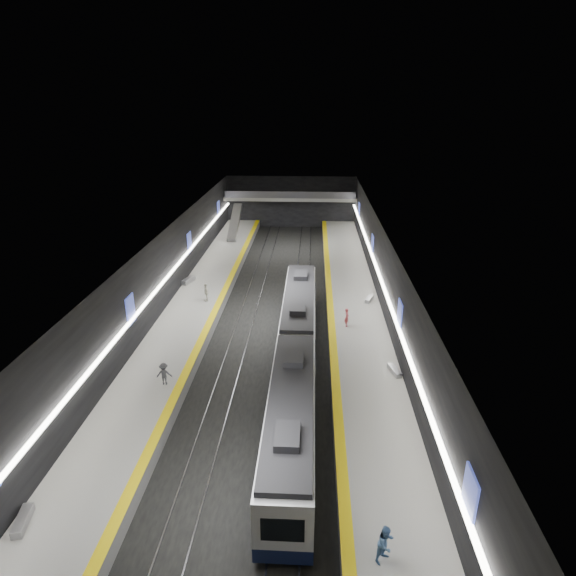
# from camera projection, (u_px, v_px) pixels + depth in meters

# --- Properties ---
(ground) EXTENTS (70.00, 70.00, 0.00)m
(ground) POSITION_uv_depth(u_px,v_px,m) (273.00, 321.00, 44.34)
(ground) COLOR black
(ground) RESTS_ON ground
(ceiling) EXTENTS (20.00, 70.00, 0.04)m
(ceiling) POSITION_uv_depth(u_px,v_px,m) (272.00, 237.00, 41.40)
(ceiling) COLOR beige
(ceiling) RESTS_ON wall_left
(wall_left) EXTENTS (0.04, 70.00, 8.00)m
(wall_left) POSITION_uv_depth(u_px,v_px,m) (162.00, 279.00, 43.36)
(wall_left) COLOR black
(wall_left) RESTS_ON ground
(wall_right) EXTENTS (0.04, 70.00, 8.00)m
(wall_right) POSITION_uv_depth(u_px,v_px,m) (385.00, 283.00, 42.38)
(wall_right) COLOR black
(wall_right) RESTS_ON ground
(wall_back) EXTENTS (20.00, 0.04, 8.00)m
(wall_back) POSITION_uv_depth(u_px,v_px,m) (291.00, 202.00, 75.37)
(wall_back) COLOR black
(wall_back) RESTS_ON ground
(platform_left) EXTENTS (5.00, 70.00, 1.00)m
(platform_left) POSITION_uv_depth(u_px,v_px,m) (192.00, 314.00, 44.52)
(platform_left) COLOR slate
(platform_left) RESTS_ON ground
(tile_surface_left) EXTENTS (5.00, 70.00, 0.02)m
(tile_surface_left) POSITION_uv_depth(u_px,v_px,m) (192.00, 309.00, 44.34)
(tile_surface_left) COLOR #A2A29D
(tile_surface_left) RESTS_ON platform_left
(tactile_strip_left) EXTENTS (0.60, 70.00, 0.02)m
(tactile_strip_left) POSITION_uv_depth(u_px,v_px,m) (215.00, 310.00, 44.22)
(tactile_strip_left) COLOR yellow
(tactile_strip_left) RESTS_ON platform_left
(platform_right) EXTENTS (5.00, 70.00, 1.00)m
(platform_right) POSITION_uv_depth(u_px,v_px,m) (355.00, 318.00, 43.78)
(platform_right) COLOR slate
(platform_right) RESTS_ON ground
(tile_surface_right) EXTENTS (5.00, 70.00, 0.02)m
(tile_surface_right) POSITION_uv_depth(u_px,v_px,m) (355.00, 313.00, 43.60)
(tile_surface_right) COLOR #A2A29D
(tile_surface_right) RESTS_ON platform_right
(tactile_strip_right) EXTENTS (0.60, 70.00, 0.02)m
(tactile_strip_right) POSITION_uv_depth(u_px,v_px,m) (331.00, 312.00, 43.70)
(tactile_strip_right) COLOR yellow
(tactile_strip_right) RESTS_ON platform_right
(rails) EXTENTS (6.52, 70.00, 0.12)m
(rails) POSITION_uv_depth(u_px,v_px,m) (273.00, 321.00, 44.31)
(rails) COLOR gray
(rails) RESTS_ON ground
(train) EXTENTS (2.69, 30.04, 3.60)m
(train) POSITION_uv_depth(u_px,v_px,m) (296.00, 355.00, 34.05)
(train) COLOR #10193D
(train) RESTS_ON ground
(ad_posters) EXTENTS (19.94, 53.50, 2.20)m
(ad_posters) POSITION_uv_depth(u_px,v_px,m) (273.00, 272.00, 43.61)
(ad_posters) COLOR #3C4AB5
(ad_posters) RESTS_ON wall_left
(cove_light_left) EXTENTS (0.25, 68.60, 0.12)m
(cove_light_left) POSITION_uv_depth(u_px,v_px,m) (164.00, 281.00, 43.42)
(cove_light_left) COLOR white
(cove_light_left) RESTS_ON wall_left
(cove_light_right) EXTENTS (0.25, 68.60, 0.12)m
(cove_light_right) POSITION_uv_depth(u_px,v_px,m) (383.00, 285.00, 42.46)
(cove_light_right) COLOR white
(cove_light_right) RESTS_ON wall_right
(mezzanine_bridge) EXTENTS (20.00, 3.00, 1.50)m
(mezzanine_bridge) POSITION_uv_depth(u_px,v_px,m) (290.00, 198.00, 73.07)
(mezzanine_bridge) COLOR gray
(mezzanine_bridge) RESTS_ON wall_left
(escalator) EXTENTS (1.20, 7.50, 3.92)m
(escalator) POSITION_uv_depth(u_px,v_px,m) (235.00, 222.00, 67.79)
(escalator) COLOR #99999E
(escalator) RESTS_ON platform_left
(bench_left_near) EXTENTS (0.82, 1.80, 0.42)m
(bench_left_near) POSITION_uv_depth(u_px,v_px,m) (23.00, 521.00, 21.89)
(bench_left_near) COLOR #99999E
(bench_left_near) RESTS_ON platform_left
(bench_left_far) EXTENTS (1.12, 2.11, 0.50)m
(bench_left_far) POSITION_uv_depth(u_px,v_px,m) (188.00, 280.00, 50.72)
(bench_left_far) COLOR #99999E
(bench_left_far) RESTS_ON platform_left
(bench_right_near) EXTENTS (0.85, 1.68, 0.39)m
(bench_right_near) POSITION_uv_depth(u_px,v_px,m) (395.00, 371.00, 33.99)
(bench_right_near) COLOR #99999E
(bench_right_near) RESTS_ON platform_right
(bench_right_far) EXTENTS (0.99, 1.65, 0.39)m
(bench_right_far) POSITION_uv_depth(u_px,v_px,m) (369.00, 299.00, 46.12)
(bench_right_far) COLOR #99999E
(bench_right_far) RESTS_ON platform_right
(passenger_right_a) EXTENTS (0.39, 0.59, 1.62)m
(passenger_right_a) POSITION_uv_depth(u_px,v_px,m) (347.00, 318.00, 40.80)
(passenger_right_a) COLOR #CF4D5B
(passenger_right_a) RESTS_ON platform_right
(passenger_right_b) EXTENTS (1.10, 1.09, 1.79)m
(passenger_right_b) POSITION_uv_depth(u_px,v_px,m) (386.00, 544.00, 19.96)
(passenger_right_b) COLOR #4D75A8
(passenger_right_b) RESTS_ON platform_right
(passenger_left_a) EXTENTS (0.79, 1.12, 1.76)m
(passenger_left_a) POSITION_uv_depth(u_px,v_px,m) (206.00, 292.00, 45.90)
(passenger_left_a) COLOR beige
(passenger_left_a) RESTS_ON platform_left
(passenger_left_b) EXTENTS (1.09, 0.70, 1.59)m
(passenger_left_b) POSITION_uv_depth(u_px,v_px,m) (164.00, 374.00, 32.46)
(passenger_left_b) COLOR #3F4047
(passenger_left_b) RESTS_ON platform_left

